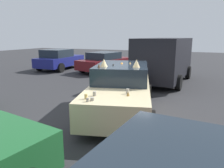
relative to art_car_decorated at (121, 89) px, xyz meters
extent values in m
plane|color=#2D2D30|center=(-0.09, -0.02, -0.76)|extent=(60.00, 60.00, 0.00)
cube|color=beige|center=(-0.09, -0.02, -0.14)|extent=(4.96, 2.96, 0.71)
cube|color=#1E2833|center=(0.28, 0.08, 0.48)|extent=(2.66, 2.19, 0.53)
cylinder|color=black|center=(-1.23, -1.29, -0.45)|extent=(0.65, 0.38, 0.61)
cylinder|color=black|center=(-1.72, 0.45, -0.45)|extent=(0.65, 0.38, 0.61)
cylinder|color=black|center=(1.55, -0.50, -0.45)|extent=(0.65, 0.38, 0.61)
cylinder|color=black|center=(1.05, 1.24, -0.45)|extent=(0.65, 0.38, 0.61)
ellipsoid|color=black|center=(-0.22, -0.98, 0.03)|extent=(0.15, 0.06, 0.08)
ellipsoid|color=black|center=(-1.75, 0.43, 0.00)|extent=(0.11, 0.05, 0.15)
ellipsoid|color=black|center=(0.41, -0.81, -0.22)|extent=(0.12, 0.05, 0.10)
ellipsoid|color=black|center=(1.69, -0.44, -0.10)|extent=(0.17, 0.07, 0.15)
ellipsoid|color=black|center=(-0.85, 0.68, -0.19)|extent=(0.13, 0.05, 0.10)
ellipsoid|color=black|center=(-0.17, -0.97, -0.06)|extent=(0.18, 0.07, 0.10)
cylinder|color=gray|center=(-1.26, -0.68, 0.28)|extent=(0.11, 0.11, 0.13)
cylinder|color=gray|center=(-2.14, -0.15, 0.25)|extent=(0.12, 0.12, 0.07)
cylinder|color=tan|center=(-2.08, 0.05, 0.28)|extent=(0.10, 0.10, 0.12)
cylinder|color=gray|center=(-2.25, -0.09, 0.26)|extent=(0.09, 0.09, 0.08)
cone|color=#A87A38|center=(-1.45, -0.76, 0.27)|extent=(0.10, 0.10, 0.11)
cylinder|color=gray|center=(-1.77, -0.01, 0.27)|extent=(0.10, 0.10, 0.11)
cone|color=#A87A38|center=(0.52, -0.11, 0.78)|extent=(0.09, 0.09, 0.05)
cone|color=#51381E|center=(-0.71, 0.42, 0.81)|extent=(0.09, 0.09, 0.12)
cone|color=orange|center=(0.40, 0.14, 0.77)|extent=(0.12, 0.12, 0.05)
cone|color=gray|center=(-0.13, -0.60, 0.80)|extent=(0.06, 0.06, 0.11)
cone|color=black|center=(-0.10, 0.22, 0.78)|extent=(0.11, 0.11, 0.06)
cone|color=#D8BC7F|center=(-0.20, -0.56, 0.86)|extent=(0.22, 0.22, 0.23)
cone|color=#D8BC7F|center=(-0.47, 0.37, 0.86)|extent=(0.22, 0.22, 0.23)
cube|color=black|center=(5.25, -0.41, 0.55)|extent=(5.27, 2.28, 2.00)
cube|color=#1E2833|center=(7.06, -0.50, 0.95)|extent=(0.21, 1.79, 0.72)
cylinder|color=black|center=(6.85, 0.55, -0.40)|extent=(0.73, 0.28, 0.72)
cylinder|color=black|center=(6.75, -1.52, -0.40)|extent=(0.73, 0.28, 0.72)
cylinder|color=black|center=(3.75, 0.71, -0.40)|extent=(0.73, 0.28, 0.72)
cylinder|color=black|center=(3.65, -1.37, -0.40)|extent=(0.73, 0.28, 0.72)
cube|color=navy|center=(6.72, 7.53, -0.16)|extent=(4.08, 1.91, 0.66)
cube|color=#1E2833|center=(6.36, 7.52, 0.45)|extent=(2.03, 1.69, 0.55)
cylinder|color=black|center=(7.93, 8.48, -0.44)|extent=(0.65, 0.24, 0.64)
cylinder|color=black|center=(8.00, 6.67, -0.44)|extent=(0.65, 0.24, 0.64)
cylinder|color=black|center=(5.45, 8.39, -0.44)|extent=(0.65, 0.24, 0.64)
cylinder|color=black|center=(5.51, 6.58, -0.44)|extent=(0.65, 0.24, 0.64)
cube|color=#5B1419|center=(7.08, 4.02, -0.19)|extent=(4.39, 2.62, 0.63)
cube|color=#1E2833|center=(6.99, 4.04, 0.36)|extent=(2.26, 2.02, 0.46)
cylinder|color=black|center=(8.52, 4.64, -0.46)|extent=(0.64, 0.34, 0.60)
cylinder|color=black|center=(8.13, 2.85, -0.46)|extent=(0.64, 0.34, 0.60)
cylinder|color=black|center=(6.03, 5.19, -0.46)|extent=(0.64, 0.34, 0.60)
cylinder|color=black|center=(5.64, 3.40, -0.46)|extent=(0.64, 0.34, 0.60)
camera|label=1|loc=(-6.19, -2.44, 1.64)|focal=34.18mm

